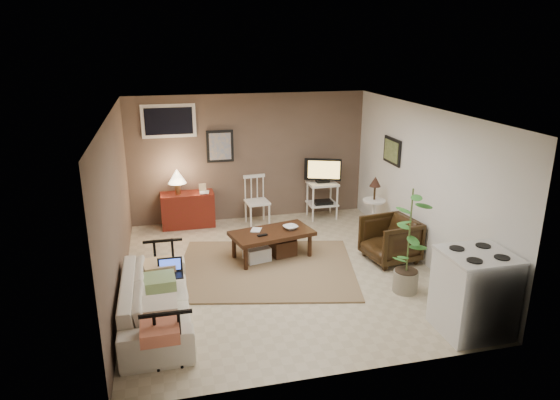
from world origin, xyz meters
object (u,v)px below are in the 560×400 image
object	(u,v)px
spindle_chair	(257,202)
tv_stand	(323,187)
sofa	(155,293)
side_table	(374,199)
armchair	(390,238)
potted_plant	(409,237)
red_console	(187,207)
stove	(474,293)
coffee_table	(271,243)

from	to	relation	value
spindle_chair	tv_stand	world-z (taller)	tv_stand
tv_stand	sofa	bearing A→B (deg)	-134.96
side_table	armchair	bearing A→B (deg)	-100.08
side_table	potted_plant	xyz separation A→B (m)	(-0.43, -2.11, 0.14)
sofa	armchair	size ratio (longest dim) A/B	2.69
red_console	tv_stand	xyz separation A→B (m)	(2.59, -0.12, 0.24)
red_console	stove	bearing A→B (deg)	-54.94
coffee_table	side_table	xyz separation A→B (m)	(1.99, 0.61, 0.39)
armchair	stove	world-z (taller)	stove
tv_stand	side_table	world-z (taller)	tv_stand
side_table	armchair	distance (m)	1.16
sofa	armchair	xyz separation A→B (m)	(3.58, 1.01, -0.02)
spindle_chair	tv_stand	xyz separation A→B (m)	(1.30, 0.05, 0.19)
stove	sofa	bearing A→B (deg)	163.52
coffee_table	red_console	size ratio (longest dim) A/B	1.24
potted_plant	coffee_table	bearing A→B (deg)	136.13
tv_stand	side_table	xyz separation A→B (m)	(0.61, -1.05, 0.04)
armchair	potted_plant	world-z (taller)	potted_plant
red_console	armchair	bearing A→B (deg)	-37.21
spindle_chair	stove	xyz separation A→B (m)	(1.78, -4.19, 0.07)
red_console	armchair	xyz separation A→B (m)	(3.01, -2.28, -0.01)
sofa	potted_plant	bearing A→B (deg)	-89.85
red_console	spindle_chair	world-z (taller)	red_console
spindle_chair	potted_plant	xyz separation A→B (m)	(1.48, -3.11, 0.37)
sofa	tv_stand	bearing A→B (deg)	-44.96
armchair	potted_plant	bearing A→B (deg)	-21.73
tv_stand	armchair	world-z (taller)	tv_stand
sofa	stove	size ratio (longest dim) A/B	2.00
sofa	red_console	size ratio (longest dim) A/B	1.83
spindle_chair	side_table	distance (m)	2.17
sofa	potted_plant	world-z (taller)	potted_plant
sofa	red_console	bearing A→B (deg)	-9.84
armchair	potted_plant	size ratio (longest dim) A/B	0.50
tv_stand	spindle_chair	bearing A→B (deg)	-177.67
armchair	stove	size ratio (longest dim) A/B	0.74
coffee_table	side_table	distance (m)	2.12
tv_stand	armchair	bearing A→B (deg)	-79.16
stove	potted_plant	bearing A→B (deg)	105.12
spindle_chair	stove	size ratio (longest dim) A/B	0.90
armchair	potted_plant	distance (m)	1.11
spindle_chair	tv_stand	distance (m)	1.32
tv_stand	armchair	xyz separation A→B (m)	(0.41, -2.16, -0.24)
stove	coffee_table	bearing A→B (deg)	125.66
coffee_table	side_table	bearing A→B (deg)	16.94
tv_stand	armchair	size ratio (longest dim) A/B	1.55
tv_stand	stove	bearing A→B (deg)	-83.65
coffee_table	spindle_chair	world-z (taller)	spindle_chair
sofa	armchair	bearing A→B (deg)	-74.25
stove	tv_stand	bearing A→B (deg)	96.35
sofa	red_console	world-z (taller)	red_console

